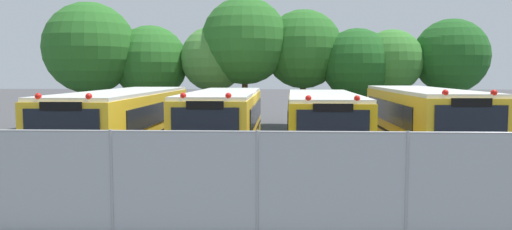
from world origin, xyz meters
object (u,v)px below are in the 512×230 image
school_bus_0 (126,120)px  tree_4 (303,50)px  tree_5 (356,64)px  tree_1 (151,62)px  school_bus_3 (421,120)px  tree_3 (244,42)px  tree_2 (211,59)px  tree_7 (449,55)px  tree_6 (389,60)px  traffic_cone (50,205)px  school_bus_2 (323,122)px  tree_0 (91,46)px  school_bus_1 (224,121)px

school_bus_0 → tree_4: size_ratio=1.64×
tree_5 → tree_1: bearing=177.4°
school_bus_3 → tree_3: size_ratio=1.34×
school_bus_0 → tree_1: bearing=-80.4°
tree_2 → tree_4: size_ratio=0.86×
tree_4 → tree_7: size_ratio=1.10×
tree_6 → tree_7: 3.40m
tree_3 → tree_5: tree_3 is taller
school_bus_3 → tree_4: 11.70m
tree_2 → tree_5: (8.26, -0.09, -0.30)m
tree_6 → traffic_cone: size_ratio=9.67×
tree_6 → traffic_cone: bearing=-122.0°
school_bus_0 → tree_7: size_ratio=1.80×
tree_1 → tree_2: bearing=-7.1°
school_bus_2 → traffic_cone: bearing=52.3°
school_bus_0 → school_bus_2: bearing=-177.7°
tree_0 → tree_6: tree_0 is taller
tree_5 → tree_6: bearing=0.9°
school_bus_3 → traffic_cone: (-10.35, -8.12, -1.14)m
school_bus_0 → tree_6: size_ratio=1.99×
traffic_cone → school_bus_1: bearing=69.7°
tree_0 → traffic_cone: 18.81m
school_bus_2 → tree_4: tree_4 is taller
school_bus_3 → tree_2: (-9.17, 10.01, 2.54)m
school_bus_1 → tree_0: tree_0 is taller
traffic_cone → tree_3: bearing=80.4°
tree_7 → traffic_cone: bearing=-129.1°
tree_0 → tree_7: 20.30m
school_bus_2 → tree_5: tree_5 is taller
tree_0 → tree_5: bearing=2.4°
tree_5 → tree_6: tree_5 is taller
tree_6 → tree_4: bearing=172.2°
tree_4 → traffic_cone: tree_4 is taller
school_bus_3 → tree_3: 12.80m
school_bus_1 → tree_0: bearing=-47.1°
school_bus_0 → school_bus_2: (7.44, 0.25, -0.05)m
tree_4 → tree_3: bearing=-168.7°
school_bus_3 → tree_1: size_ratio=1.68×
school_bus_0 → tree_1: 11.05m
tree_0 → tree_1: 3.43m
tree_6 → tree_7: (3.39, 0.03, 0.25)m
school_bus_1 → tree_4: 11.67m
school_bus_2 → tree_6: size_ratio=1.67×
tree_4 → tree_2: bearing=-173.6°
school_bus_2 → tree_7: (8.01, 9.90, 2.84)m
school_bus_2 → tree_7: 13.05m
tree_6 → tree_3: bearing=-179.8°
school_bus_1 → school_bus_2: bearing=-177.4°
traffic_cone → tree_1: bearing=97.6°
school_bus_2 → tree_6: tree_6 is taller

